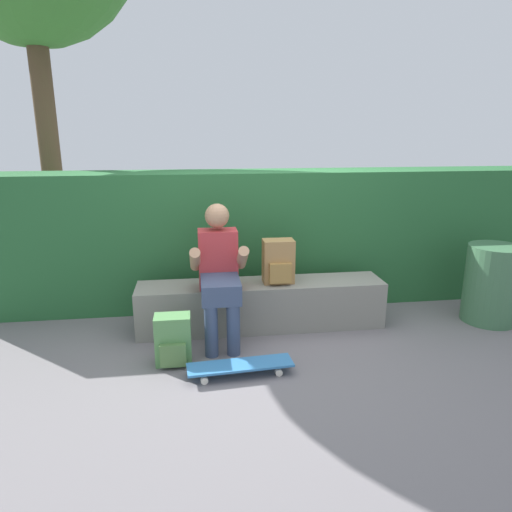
{
  "coord_description": "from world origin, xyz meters",
  "views": [
    {
      "loc": [
        -0.59,
        -3.67,
        1.79
      ],
      "look_at": [
        -0.03,
        0.44,
        0.65
      ],
      "focal_mm": 32.27,
      "sensor_mm": 36.0,
      "label": 1
    }
  ],
  "objects_px": {
    "backpack_on_ground": "(173,341)",
    "trash_bin": "(492,284)",
    "skateboard_near_person": "(240,366)",
    "person_skater": "(219,270)",
    "backpack_on_bench": "(278,262)",
    "bench_main": "(261,305)"
  },
  "relations": [
    {
      "from": "skateboard_near_person",
      "to": "trash_bin",
      "type": "relative_size",
      "value": 1.09
    },
    {
      "from": "skateboard_near_person",
      "to": "backpack_on_ground",
      "type": "xyz_separation_m",
      "value": [
        -0.5,
        0.25,
        0.12
      ]
    },
    {
      "from": "backpack_on_bench",
      "to": "trash_bin",
      "type": "xyz_separation_m",
      "value": [
        2.05,
        -0.14,
        -0.25
      ]
    },
    {
      "from": "backpack_on_bench",
      "to": "backpack_on_ground",
      "type": "distance_m",
      "value": 1.2
    },
    {
      "from": "person_skater",
      "to": "trash_bin",
      "type": "distance_m",
      "value": 2.61
    },
    {
      "from": "bench_main",
      "to": "person_skater",
      "type": "relative_size",
      "value": 1.92
    },
    {
      "from": "bench_main",
      "to": "backpack_on_bench",
      "type": "relative_size",
      "value": 5.68
    },
    {
      "from": "person_skater",
      "to": "backpack_on_bench",
      "type": "bearing_deg",
      "value": 19.7
    },
    {
      "from": "trash_bin",
      "to": "backpack_on_bench",
      "type": "bearing_deg",
      "value": 175.96
    },
    {
      "from": "backpack_on_bench",
      "to": "backpack_on_ground",
      "type": "height_order",
      "value": "backpack_on_bench"
    },
    {
      "from": "backpack_on_ground",
      "to": "trash_bin",
      "type": "xyz_separation_m",
      "value": [
        2.99,
        0.45,
        0.18
      ]
    },
    {
      "from": "backpack_on_ground",
      "to": "trash_bin",
      "type": "bearing_deg",
      "value": 8.6
    },
    {
      "from": "person_skater",
      "to": "backpack_on_bench",
      "type": "xyz_separation_m",
      "value": [
        0.55,
        0.2,
        -0.01
      ]
    },
    {
      "from": "bench_main",
      "to": "person_skater",
      "type": "bearing_deg",
      "value": -152.41
    },
    {
      "from": "backpack_on_ground",
      "to": "bench_main",
      "type": "bearing_deg",
      "value": 37.56
    },
    {
      "from": "bench_main",
      "to": "trash_bin",
      "type": "height_order",
      "value": "trash_bin"
    },
    {
      "from": "skateboard_near_person",
      "to": "backpack_on_bench",
      "type": "xyz_separation_m",
      "value": [
        0.44,
        0.85,
        0.55
      ]
    },
    {
      "from": "trash_bin",
      "to": "person_skater",
      "type": "bearing_deg",
      "value": -178.83
    },
    {
      "from": "person_skater",
      "to": "skateboard_near_person",
      "type": "height_order",
      "value": "person_skater"
    },
    {
      "from": "bench_main",
      "to": "skateboard_near_person",
      "type": "xyz_separation_m",
      "value": [
        -0.29,
        -0.86,
        -0.14
      ]
    },
    {
      "from": "backpack_on_bench",
      "to": "backpack_on_ground",
      "type": "bearing_deg",
      "value": -147.69
    },
    {
      "from": "backpack_on_ground",
      "to": "trash_bin",
      "type": "height_order",
      "value": "trash_bin"
    }
  ]
}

